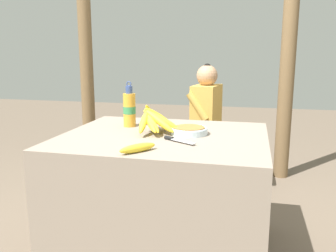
{
  "coord_description": "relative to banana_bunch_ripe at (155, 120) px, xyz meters",
  "views": [
    {
      "loc": [
        0.47,
        -1.88,
        1.17
      ],
      "look_at": [
        0.01,
        0.05,
        0.76
      ],
      "focal_mm": 38.0,
      "sensor_mm": 36.0,
      "label": 1
    }
  ],
  "objects": [
    {
      "name": "banana_bunch_green",
      "position": [
        -0.55,
        1.19,
        -0.34
      ],
      "size": [
        0.21,
        0.33,
        0.13
      ],
      "color": "#4C381E",
      "rests_on": "wooden_bench"
    },
    {
      "name": "loose_banana_front",
      "position": [
        0.03,
        -0.41,
        -0.06
      ],
      "size": [
        0.15,
        0.18,
        0.04
      ],
      "rotation": [
        0.0,
        0.0,
        0.9
      ],
      "color": "yellow",
      "rests_on": "market_counter"
    },
    {
      "name": "support_post_far",
      "position": [
        0.83,
        1.52,
        0.44
      ],
      "size": [
        0.14,
        0.14,
        2.48
      ],
      "color": "brown",
      "rests_on": "ground_plane"
    },
    {
      "name": "wooden_bench",
      "position": [
        -0.16,
        1.19,
        -0.47
      ],
      "size": [
        1.55,
        0.32,
        0.39
      ],
      "color": "#4C3823",
      "rests_on": "ground_plane"
    },
    {
      "name": "seated_vendor",
      "position": [
        0.1,
        1.16,
        -0.18
      ],
      "size": [
        0.44,
        0.41,
        1.08
      ],
      "rotation": [
        0.0,
        0.0,
        2.99
      ],
      "color": "#564C60",
      "rests_on": "ground_plane"
    },
    {
      "name": "water_bottle",
      "position": [
        -0.2,
        0.14,
        0.03
      ],
      "size": [
        0.08,
        0.08,
        0.28
      ],
      "color": "gold",
      "rests_on": "market_counter"
    },
    {
      "name": "support_post_near",
      "position": [
        -1.16,
        1.52,
        0.44
      ],
      "size": [
        0.14,
        0.14,
        2.48
      ],
      "color": "brown",
      "rests_on": "ground_plane"
    },
    {
      "name": "ground_plane",
      "position": [
        0.06,
        -0.04,
        -0.8
      ],
      "size": [
        12.0,
        12.0,
        0.0
      ],
      "primitive_type": "plane",
      "color": "brown"
    },
    {
      "name": "market_counter",
      "position": [
        0.06,
        -0.04,
        -0.44
      ],
      "size": [
        1.13,
        0.95,
        0.72
      ],
      "color": "gray",
      "rests_on": "ground_plane"
    },
    {
      "name": "knife",
      "position": [
        0.15,
        -0.17,
        -0.07
      ],
      "size": [
        0.19,
        0.13,
        0.02
      ],
      "rotation": [
        0.0,
        0.0,
        -0.54
      ],
      "color": "#BCBCC1",
      "rests_on": "market_counter"
    },
    {
      "name": "serving_bowl",
      "position": [
        0.19,
        0.01,
        -0.05
      ],
      "size": [
        0.21,
        0.21,
        0.04
      ],
      "color": "silver",
      "rests_on": "market_counter"
    },
    {
      "name": "banana_bunch_ripe",
      "position": [
        0.0,
        0.0,
        0.0
      ],
      "size": [
        0.23,
        0.34,
        0.17
      ],
      "color": "#4C381E",
      "rests_on": "market_counter"
    }
  ]
}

